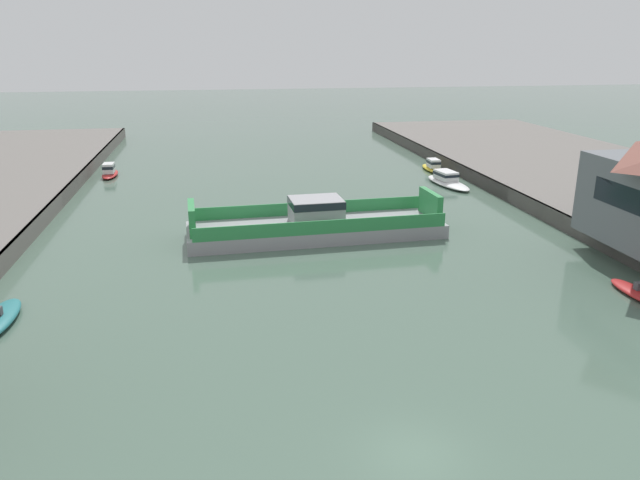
{
  "coord_description": "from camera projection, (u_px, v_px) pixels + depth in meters",
  "views": [
    {
      "loc": [
        -7.13,
        -18.97,
        15.32
      ],
      "look_at": [
        0.0,
        21.36,
        2.0
      ],
      "focal_mm": 34.02,
      "sensor_mm": 36.0,
      "label": 1
    }
  ],
  "objects": [
    {
      "name": "chain_ferry",
      "position": [
        316.0,
        225.0,
        50.19
      ],
      "size": [
        21.28,
        6.86,
        3.3
      ],
      "color": "#939399",
      "rests_on": "ground"
    },
    {
      "name": "moored_boat_far_left",
      "position": [
        433.0,
        166.0,
        76.18
      ],
      "size": [
        1.89,
        5.81,
        1.56
      ],
      "color": "yellow",
      "rests_on": "ground"
    },
    {
      "name": "ground_plane",
      "position": [
        415.0,
        455.0,
        23.69
      ],
      "size": [
        400.0,
        400.0,
        0.0
      ],
      "primitive_type": "plane",
      "color": "#4C6656"
    },
    {
      "name": "moored_boat_mid_left",
      "position": [
        638.0,
        293.0,
        38.43
      ],
      "size": [
        1.6,
        4.93,
        0.96
      ],
      "color": "red",
      "rests_on": "ground"
    },
    {
      "name": "moored_boat_far_right",
      "position": [
        109.0,
        171.0,
        72.94
      ],
      "size": [
        1.76,
        5.5,
        1.65
      ],
      "color": "red",
      "rests_on": "ground"
    },
    {
      "name": "moored_boat_near_left",
      "position": [
        447.0,
        180.0,
        68.59
      ],
      "size": [
        3.57,
        8.55,
        1.56
      ],
      "color": "white",
      "rests_on": "ground"
    },
    {
      "name": "bollard_right_far",
      "position": [
        624.0,
        233.0,
        45.01
      ],
      "size": [
        0.32,
        0.32,
        0.71
      ],
      "color": "black",
      "rests_on": "quay_right"
    }
  ]
}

